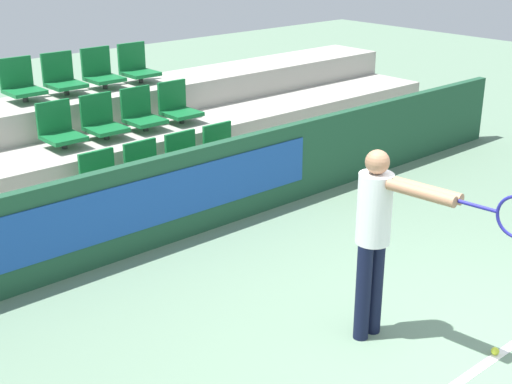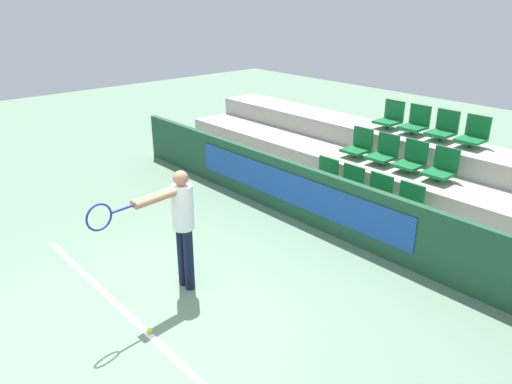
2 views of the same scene
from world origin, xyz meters
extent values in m
plane|color=slate|center=(0.00, 0.00, 0.00)|extent=(30.00, 30.00, 0.00)
cube|color=white|center=(0.00, -0.12, 0.00)|extent=(5.44, 0.08, 0.01)
cube|color=#1E4C33|center=(0.00, 3.50, 0.50)|extent=(11.16, 0.12, 1.00)
cube|color=#19479E|center=(-0.96, 3.43, 0.55)|extent=(4.92, 0.02, 0.55)
cube|color=#ADA89E|center=(0.00, 4.06, 0.19)|extent=(10.76, 0.97, 0.39)
cube|color=#ADA89E|center=(0.00, 5.03, 0.39)|extent=(10.76, 0.97, 0.78)
cube|color=#ADA89E|center=(0.00, 6.00, 0.58)|extent=(10.76, 0.97, 1.17)
cylinder|color=#333333|center=(-0.86, 4.11, 0.44)|extent=(0.07, 0.07, 0.11)
cube|color=#146B33|center=(-0.86, 4.11, 0.52)|extent=(0.43, 0.46, 0.05)
cube|color=#146B33|center=(-0.86, 4.32, 0.74)|extent=(0.43, 0.04, 0.38)
cylinder|color=#333333|center=(-0.29, 4.11, 0.44)|extent=(0.07, 0.07, 0.11)
cube|color=#146B33|center=(-0.29, 4.11, 0.52)|extent=(0.43, 0.46, 0.05)
cube|color=#146B33|center=(-0.29, 4.32, 0.74)|extent=(0.43, 0.04, 0.38)
cylinder|color=#333333|center=(0.29, 4.11, 0.44)|extent=(0.07, 0.07, 0.11)
cube|color=#146B33|center=(0.29, 4.11, 0.52)|extent=(0.43, 0.46, 0.05)
cube|color=#146B33|center=(0.29, 4.32, 0.74)|extent=(0.43, 0.04, 0.38)
cylinder|color=#333333|center=(0.86, 4.11, 0.44)|extent=(0.07, 0.07, 0.11)
cube|color=#146B33|center=(0.86, 4.11, 0.52)|extent=(0.43, 0.46, 0.05)
cube|color=#146B33|center=(0.86, 4.32, 0.74)|extent=(0.43, 0.04, 0.38)
cylinder|color=#333333|center=(-0.86, 5.08, 0.83)|extent=(0.07, 0.07, 0.11)
cube|color=#146B33|center=(-0.86, 5.08, 0.91)|extent=(0.43, 0.46, 0.05)
cube|color=#146B33|center=(-0.86, 5.28, 1.13)|extent=(0.43, 0.04, 0.38)
cylinder|color=#333333|center=(-0.29, 5.08, 0.83)|extent=(0.07, 0.07, 0.11)
cube|color=#146B33|center=(-0.29, 5.08, 0.91)|extent=(0.43, 0.46, 0.05)
cube|color=#146B33|center=(-0.29, 5.28, 1.13)|extent=(0.43, 0.04, 0.38)
cylinder|color=#333333|center=(0.29, 5.08, 0.83)|extent=(0.07, 0.07, 0.11)
cube|color=#146B33|center=(0.29, 5.08, 0.91)|extent=(0.43, 0.46, 0.05)
cube|color=#146B33|center=(0.29, 5.28, 1.13)|extent=(0.43, 0.04, 0.38)
cylinder|color=#333333|center=(0.86, 5.08, 0.83)|extent=(0.07, 0.07, 0.11)
cube|color=#146B33|center=(0.86, 5.08, 0.91)|extent=(0.43, 0.46, 0.05)
cube|color=#146B33|center=(0.86, 5.28, 1.13)|extent=(0.43, 0.04, 0.38)
cylinder|color=#333333|center=(-0.86, 6.04, 1.22)|extent=(0.07, 0.07, 0.11)
cube|color=#146B33|center=(-0.86, 6.04, 1.30)|extent=(0.43, 0.46, 0.05)
cube|color=#146B33|center=(-0.86, 6.25, 1.52)|extent=(0.43, 0.04, 0.38)
cylinder|color=#333333|center=(-0.29, 6.04, 1.22)|extent=(0.07, 0.07, 0.11)
cube|color=#146B33|center=(-0.29, 6.04, 1.30)|extent=(0.43, 0.46, 0.05)
cube|color=#146B33|center=(-0.29, 6.25, 1.52)|extent=(0.43, 0.04, 0.38)
cylinder|color=#333333|center=(0.29, 6.04, 1.22)|extent=(0.07, 0.07, 0.11)
cube|color=#146B33|center=(0.29, 6.04, 1.30)|extent=(0.43, 0.46, 0.05)
cube|color=#146B33|center=(0.29, 6.25, 1.52)|extent=(0.43, 0.04, 0.38)
cylinder|color=#333333|center=(0.86, 6.04, 1.22)|extent=(0.07, 0.07, 0.11)
cube|color=#146B33|center=(0.86, 6.04, 1.30)|extent=(0.43, 0.46, 0.05)
cube|color=#146B33|center=(0.86, 6.25, 1.52)|extent=(0.43, 0.04, 0.38)
cylinder|color=black|center=(-0.38, 0.81, 0.44)|extent=(0.13, 0.13, 0.87)
cylinder|color=black|center=(-0.22, 0.81, 0.44)|extent=(0.13, 0.13, 0.87)
cylinder|color=white|center=(-0.30, 0.81, 1.17)|extent=(0.28, 0.28, 0.59)
sphere|color=#9E7051|center=(-0.30, 0.81, 1.56)|extent=(0.20, 0.20, 0.20)
cylinder|color=#9E7051|center=(-0.29, 0.38, 1.42)|extent=(0.15, 0.57, 0.09)
cylinder|color=#9E7051|center=(-0.22, 0.38, 1.42)|extent=(0.15, 0.57, 0.09)
cylinder|color=navy|center=(-0.21, -0.05, 1.42)|extent=(0.06, 0.30, 0.03)
sphere|color=#CCDB33|center=(0.25, -0.09, 0.03)|extent=(0.07, 0.07, 0.07)
camera|label=1|loc=(-4.50, -2.54, 3.33)|focal=50.00mm
camera|label=2|loc=(4.67, -2.34, 3.73)|focal=35.00mm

